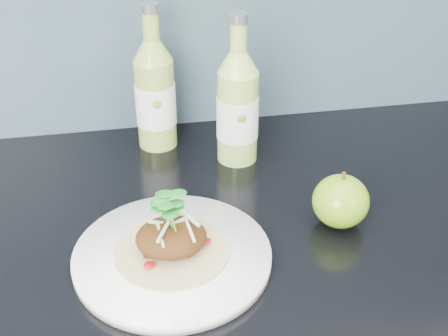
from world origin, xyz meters
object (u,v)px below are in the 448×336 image
Objects in this scene: green_apple at (341,201)px; cider_bottle_right at (238,107)px; dinner_plate at (172,257)px; cider_bottle_left at (155,94)px.

cider_bottle_right is (-0.11, 0.20, 0.06)m from green_apple.
cider_bottle_left is (0.01, 0.31, 0.09)m from dinner_plate.
green_apple is at bearing -73.58° from cider_bottle_left.
dinner_plate is 1.35× the size of cider_bottle_right.
cider_bottle_left is at bearing 88.19° from dinner_plate.
cider_bottle_right is at bearing 118.15° from green_apple.
cider_bottle_left is at bearing 143.43° from cider_bottle_right.
cider_bottle_right is (0.14, 0.24, 0.09)m from dinner_plate.
green_apple reaches higher than dinner_plate.
cider_bottle_right reaches higher than dinner_plate.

